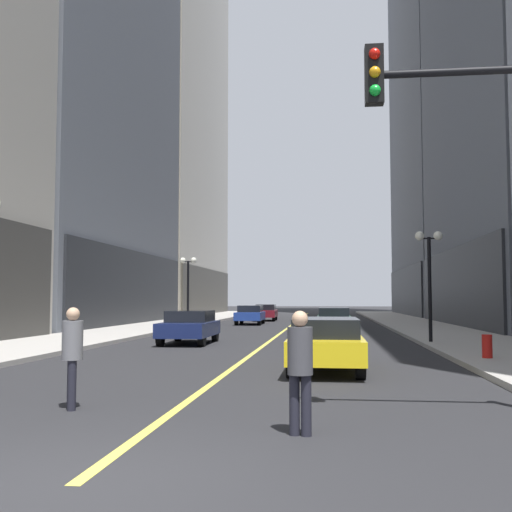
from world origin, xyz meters
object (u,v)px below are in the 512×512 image
car_green (334,319)px  street_lamp_right_mid (429,261)px  car_yellow (326,342)px  street_lamp_left_far (188,276)px  pedestrian_with_orange_bag (300,363)px  car_blue (250,314)px  car_maroon (266,312)px  pedestrian_in_grey_suit (72,350)px  fire_hydrant_right (487,349)px  car_navy (190,326)px

car_green → street_lamp_right_mid: street_lamp_right_mid is taller
car_yellow → street_lamp_left_far: street_lamp_left_far is taller
pedestrian_with_orange_bag → street_lamp_right_mid: (4.30, 16.16, 2.30)m
car_blue → car_maroon: size_ratio=0.94×
pedestrian_in_grey_suit → fire_hydrant_right: 11.93m
pedestrian_in_grey_suit → street_lamp_left_far: bearing=99.3°
car_maroon → street_lamp_right_mid: 27.05m
car_blue → street_lamp_right_mid: bearing=-62.8°
car_maroon → street_lamp_right_mid: bearing=-70.6°
street_lamp_left_far → car_yellow: bearing=-68.8°
pedestrian_in_grey_suit → fire_hydrant_right: (8.60, 8.25, -0.57)m
car_yellow → pedestrian_with_orange_bag: bearing=-92.4°
car_green → pedestrian_with_orange_bag: size_ratio=2.57×
car_yellow → pedestrian_in_grey_suit: pedestrian_in_grey_suit is taller
car_green → pedestrian_with_orange_bag: 24.88m
car_navy → pedestrian_with_orange_bag: size_ratio=2.49×
car_navy → street_lamp_left_far: (-3.34, 14.11, 2.54)m
street_lamp_right_mid → fire_hydrant_right: size_ratio=5.54×
pedestrian_in_grey_suit → street_lamp_right_mid: (8.10, 14.71, 2.29)m
pedestrian_in_grey_suit → fire_hydrant_right: size_ratio=2.08×
car_yellow → car_blue: same height
car_blue → car_navy: bearing=-90.5°
car_yellow → pedestrian_in_grey_suit: (-4.12, -5.95, 0.25)m
car_maroon → pedestrian_in_grey_suit: bearing=-88.8°
car_navy → car_green: same height
street_lamp_right_mid → car_maroon: bearing=109.4°
street_lamp_left_far → fire_hydrant_right: (13.30, -20.45, -2.86)m
fire_hydrant_right → car_green: bearing=105.2°
car_yellow → street_lamp_right_mid: street_lamp_right_mid is taller
car_blue → street_lamp_right_mid: size_ratio=0.96×
car_blue → pedestrian_with_orange_bag: bearing=-81.7°
car_green → pedestrian_in_grey_suit: size_ratio=2.54×
pedestrian_with_orange_bag → pedestrian_in_grey_suit: size_ratio=0.99×
car_navy → fire_hydrant_right: (9.96, -6.34, -0.32)m
car_navy → car_yellow: bearing=-57.6°
car_green → car_navy: bearing=-123.5°
car_maroon → street_lamp_left_far: bearing=-108.6°
car_green → pedestrian_in_grey_suit: 23.84m
car_green → fire_hydrant_right: size_ratio=5.30×
car_maroon → fire_hydrant_right: car_maroon is taller
car_yellow → car_navy: (-5.48, 8.64, -0.00)m
street_lamp_left_far → street_lamp_right_mid: bearing=-47.5°
pedestrian_with_orange_bag → street_lamp_left_far: bearing=105.7°
pedestrian_with_orange_bag → car_green: bearing=88.4°
car_maroon → fire_hydrant_right: (9.46, -31.87, -0.32)m
pedestrian_with_orange_bag → street_lamp_left_far: (-8.50, 30.15, 2.30)m
car_blue → fire_hydrant_right: bearing=-68.2°
car_yellow → pedestrian_with_orange_bag: pedestrian_with_orange_bag is taller
street_lamp_left_far → fire_hydrant_right: bearing=-57.0°
street_lamp_left_far → street_lamp_right_mid: size_ratio=1.00×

